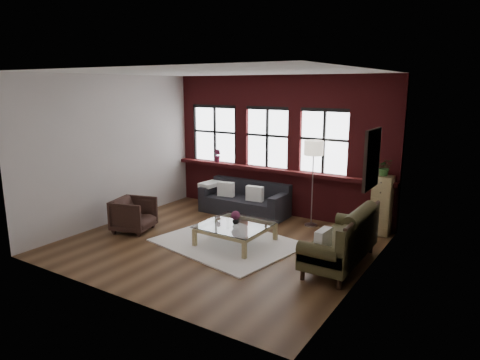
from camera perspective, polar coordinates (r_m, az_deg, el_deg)
The scene contains 26 objects.
floor at distance 8.31m, azimuth -2.82°, elevation -8.45°, with size 5.50×5.50×0.00m, color #452B19.
ceiling at distance 7.77m, azimuth -3.08°, elevation 14.18°, with size 5.50×5.50×0.00m, color white.
wall_back at distance 10.01m, azimuth 5.35°, elevation 4.58°, with size 5.50×5.50×0.00m, color beige.
wall_front at distance 6.06m, azimuth -16.70°, elevation -1.10°, with size 5.50×5.50×0.00m, color beige.
wall_left at distance 9.72m, azimuth -16.36°, elevation 3.89°, with size 5.00×5.00×0.00m, color beige.
wall_right at distance 6.71m, azimuth 16.62°, elevation 0.20°, with size 5.00×5.00×0.00m, color beige.
brick_backwall at distance 9.95m, azimuth 5.20°, elevation 4.54°, with size 5.50×0.12×3.20m, color #5D1618, non-canonical shape.
sill_ledge at distance 9.97m, azimuth 4.90°, elevation 1.29°, with size 5.50×0.30×0.08m, color #5D1618.
window_left at distance 10.87m, azimuth -3.28°, elevation 6.04°, with size 1.38×0.10×1.50m, color black, non-canonical shape.
window_mid at distance 10.08m, azimuth 3.72°, elevation 5.53°, with size 1.38×0.10×1.50m, color black, non-canonical shape.
window_right at distance 9.50m, azimuth 11.17°, elevation 4.89°, with size 1.38×0.10×1.50m, color black, non-canonical shape.
wall_poster at distance 6.96m, azimuth 17.19°, elevation 2.68°, with size 0.05×0.74×0.94m, color black, non-canonical shape.
shag_rug at distance 8.32m, azimuth -1.70°, elevation -8.33°, with size 2.51×1.97×0.03m, color white.
dark_sofa at distance 10.03m, azimuth 0.55°, elevation -2.49°, with size 2.08×0.84×0.75m, color black, non-canonical shape.
pillow_a at distance 10.13m, azimuth -1.89°, elevation -1.23°, with size 0.40×0.14×0.34m, color white.
pillow_b at distance 9.72m, azimuth 1.98°, elevation -1.82°, with size 0.40×0.14×0.34m, color white.
vintage_settee at distance 7.37m, azimuth 13.26°, elevation -7.31°, with size 0.86×1.93×1.03m, color #363119, non-canonical shape.
pillow_settee at distance 6.83m, azimuth 11.01°, elevation -7.85°, with size 0.14×0.38×0.34m, color white.
armchair at distance 9.16m, azimuth -13.98°, elevation -4.51°, with size 0.74×0.76×0.69m, color black.
coffee_table at distance 8.22m, azimuth -0.58°, elevation -7.22°, with size 1.23×1.23×0.41m, color #A08A57, non-canonical shape.
vase at distance 8.13m, azimuth -0.59°, elevation -5.42°, with size 0.13×0.13×0.14m, color #B2B2B2.
flowers at distance 8.10m, azimuth -0.59°, elevation -4.73°, with size 0.17×0.17×0.17m, color #652240.
drawer_chest at distance 9.11m, azimuth 18.40°, elevation -3.20°, with size 0.37×0.37×1.21m, color #A08A57.
potted_plant_top at distance 8.94m, azimuth 18.74°, elevation 1.61°, with size 0.31×0.27×0.34m, color #2D5923.
floor_lamp at distance 9.17m, azimuth 9.65°, elevation -0.08°, with size 0.40×0.40×2.00m, color #A5A5A8, non-canonical shape.
sill_plant at distance 10.75m, azimuth -3.00°, elevation 3.28°, with size 0.19×0.15×0.34m, color #652240.
Camera 1 is at (4.48, -6.34, 2.97)m, focal length 32.00 mm.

